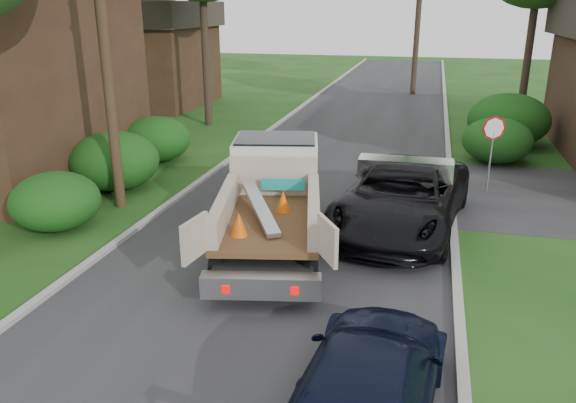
% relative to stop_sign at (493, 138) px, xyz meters
% --- Properties ---
extents(ground, '(120.00, 120.00, 0.00)m').
position_rel_stop_sign_xyz_m(ground, '(-5.20, -9.00, -1.78)').
color(ground, '#174513').
rests_on(ground, ground).
extents(road, '(8.00, 90.00, 0.02)m').
position_rel_stop_sign_xyz_m(road, '(-5.20, 1.00, -1.77)').
color(road, '#28282B').
rests_on(road, ground).
extents(curb_left, '(0.20, 90.00, 0.12)m').
position_rel_stop_sign_xyz_m(curb_left, '(-9.30, 1.00, -1.72)').
color(curb_left, '#9E9E99').
rests_on(curb_left, ground).
extents(curb_right, '(0.20, 90.00, 0.12)m').
position_rel_stop_sign_xyz_m(curb_right, '(-1.10, 1.00, -1.72)').
color(curb_right, '#9E9E99').
rests_on(curb_right, ground).
extents(stop_sign, '(0.71, 0.32, 2.48)m').
position_rel_stop_sign_xyz_m(stop_sign, '(0.00, 0.00, 0.00)').
color(stop_sign, slate).
rests_on(stop_sign, ground).
extents(utility_pole, '(2.42, 1.25, 10.00)m').
position_rel_stop_sign_xyz_m(utility_pole, '(-10.68, -4.02, 3.40)').
color(utility_pole, '#382619').
rests_on(utility_pole, ground).
extents(house_left_far, '(7.56, 7.56, 6.00)m').
position_rel_stop_sign_xyz_m(house_left_far, '(-18.70, 13.00, 1.27)').
color(house_left_far, '#392417').
rests_on(house_left_far, ground).
extents(hedge_left_a, '(2.34, 2.34, 1.53)m').
position_rel_stop_sign_xyz_m(hedge_left_a, '(-11.40, -6.00, -1.01)').
color(hedge_left_a, '#0D3A10').
rests_on(hedge_left_a, ground).
extents(hedge_left_b, '(2.86, 2.86, 1.87)m').
position_rel_stop_sign_xyz_m(hedge_left_b, '(-11.70, -2.50, -0.84)').
color(hedge_left_b, '#0D3A10').
rests_on(hedge_left_b, ground).
extents(hedge_left_c, '(2.60, 2.60, 1.70)m').
position_rel_stop_sign_xyz_m(hedge_left_c, '(-12.00, 1.00, -0.93)').
color(hedge_left_c, '#0D3A10').
rests_on(hedge_left_c, ground).
extents(hedge_right_a, '(2.60, 2.60, 1.70)m').
position_rel_stop_sign_xyz_m(hedge_right_a, '(0.60, 4.00, -0.93)').
color(hedge_right_a, '#0D3A10').
rests_on(hedge_right_a, ground).
extents(hedge_right_b, '(3.38, 3.38, 2.21)m').
position_rel_stop_sign_xyz_m(hedge_right_b, '(1.30, 7.00, -0.67)').
color(hedge_right_b, '#0D3A10').
rests_on(hedge_right_b, ground).
extents(flatbed_truck, '(3.80, 6.58, 2.35)m').
position_rel_stop_sign_xyz_m(flatbed_truck, '(-5.65, -5.07, -0.50)').
color(flatbed_truck, black).
rests_on(flatbed_truck, ground).
extents(black_pickup, '(3.79, 6.67, 1.76)m').
position_rel_stop_sign_xyz_m(black_pickup, '(-2.48, -3.68, -0.90)').
color(black_pickup, black).
rests_on(black_pickup, ground).
extents(navy_suv, '(2.35, 4.89, 1.38)m').
position_rel_stop_sign_xyz_m(navy_suv, '(-2.49, -11.50, -1.09)').
color(navy_suv, black).
rests_on(navy_suv, ground).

